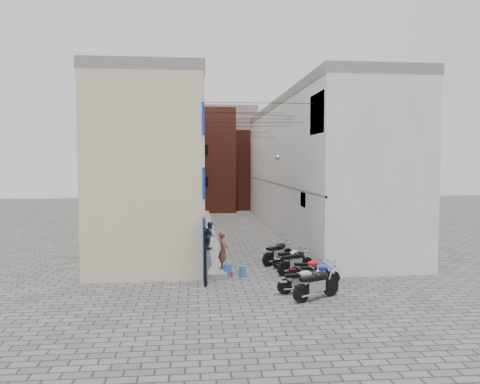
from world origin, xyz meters
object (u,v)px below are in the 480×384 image
object	(u,v)px
motorcycle_f	(291,257)
motorcycle_b	(301,279)
water_jug_far	(227,271)
person_b	(211,235)
motorcycle_d	(308,268)
red_crate	(228,274)
motorcycle_a	(316,283)
person_a	(223,250)
motorcycle_c	(318,272)
motorcycle_e	(295,260)
motorcycle_g	(278,251)
water_jug_near	(243,271)

from	to	relation	value
motorcycle_f	motorcycle_b	bearing A→B (deg)	-11.27
water_jug_far	person_b	bearing A→B (deg)	95.96
motorcycle_d	motorcycle_b	bearing A→B (deg)	-17.98
water_jug_far	red_crate	size ratio (longest dim) A/B	1.44
motorcycle_a	motorcycle_b	bearing A→B (deg)	177.99
person_a	motorcycle_a	bearing A→B (deg)	-149.00
motorcycle_c	person_a	xyz separation A→B (m)	(-3.60, 2.17, 0.54)
motorcycle_e	motorcycle_g	xyz separation A→B (m)	(-0.42, 1.95, 0.02)
motorcycle_b	person_b	size ratio (longest dim) A/B	1.22
motorcycle_a	motorcycle_e	xyz separation A→B (m)	(0.09, 3.86, -0.02)
motorcycle_g	water_jug_far	distance (m)	3.48
motorcycle_a	motorcycle_d	world-z (taller)	motorcycle_a
motorcycle_f	water_jug_near	distance (m)	2.73
motorcycle_g	water_jug_near	distance (m)	3.05
motorcycle_f	person_a	bearing A→B (deg)	-79.67
motorcycle_f	motorcycle_g	bearing A→B (deg)	-160.95
motorcycle_g	person_b	world-z (taller)	person_b
motorcycle_c	motorcycle_a	bearing A→B (deg)	-18.73
motorcycle_a	motorcycle_f	distance (m)	4.84
motorcycle_a	motorcycle_f	world-z (taller)	motorcycle_a
person_a	person_b	world-z (taller)	person_a
motorcycle_b	motorcycle_g	bearing A→B (deg)	172.06
motorcycle_a	motorcycle_d	xyz separation A→B (m)	(0.39, 2.72, -0.11)
motorcycle_d	person_a	size ratio (longest dim) A/B	1.03
motorcycle_f	water_jug_far	world-z (taller)	motorcycle_f
motorcycle_g	water_jug_near	xyz separation A→B (m)	(-1.94, -2.32, -0.37)
person_a	water_jug_near	bearing A→B (deg)	-128.46
motorcycle_d	motorcycle_f	world-z (taller)	motorcycle_f
motorcycle_f	red_crate	size ratio (longest dim) A/B	4.64
motorcycle_e	person_a	size ratio (longest dim) A/B	1.23
motorcycle_c	red_crate	distance (m)	3.85
motorcycle_c	motorcycle_d	bearing A→B (deg)	-173.46
motorcycle_g	red_crate	world-z (taller)	motorcycle_g
motorcycle_f	water_jug_far	size ratio (longest dim) A/B	3.23
motorcycle_d	motorcycle_a	bearing A→B (deg)	-4.06
red_crate	water_jug_near	bearing A→B (deg)	0.00
motorcycle_d	motorcycle_g	xyz separation A→B (m)	(-0.72, 3.10, 0.12)
motorcycle_a	motorcycle_c	size ratio (longest dim) A/B	1.14
motorcycle_f	red_crate	xyz separation A→B (m)	(-3.00, -1.34, -0.39)
motorcycle_f	motorcycle_e	bearing A→B (deg)	-4.93
motorcycle_g	water_jug_far	size ratio (longest dim) A/B	3.87
person_a	water_jug_far	distance (m)	0.96
motorcycle_b	motorcycle_c	distance (m)	1.38
motorcycle_d	water_jug_far	world-z (taller)	motorcycle_d
person_b	red_crate	distance (m)	5.23
motorcycle_g	person_b	xyz separation A→B (m)	(-3.11, 2.82, 0.38)
motorcycle_b	motorcycle_d	xyz separation A→B (m)	(0.77, 1.92, -0.03)
motorcycle_d	person_b	bearing A→B (deg)	-143.04
motorcycle_e	motorcycle_g	distance (m)	2.00
motorcycle_e	water_jug_near	bearing A→B (deg)	-112.63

